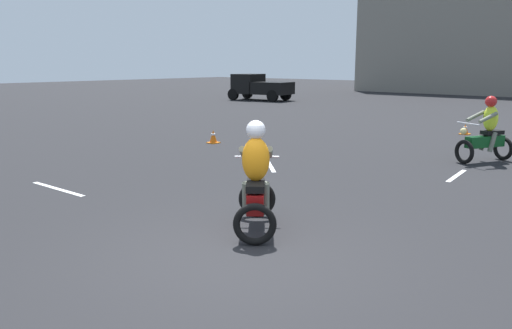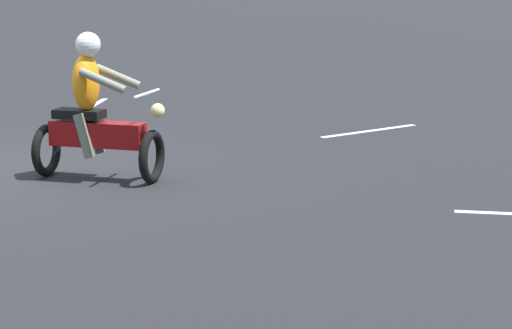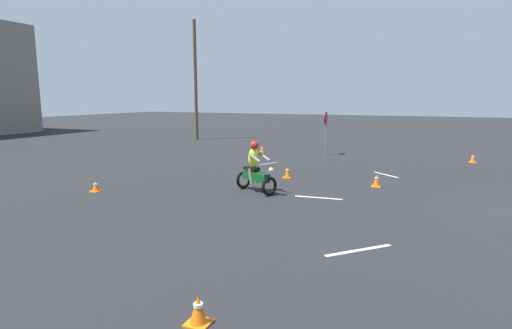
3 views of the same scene
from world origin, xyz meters
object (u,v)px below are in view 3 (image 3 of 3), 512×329
Objects in this scene: traffic_cone_near_left at (198,311)px; traffic_cone_mid_left at (377,181)px; traffic_cone_near_right at (288,172)px; traffic_cone_mid_center at (473,159)px; traffic_cone_far_center at (262,149)px; utility_pole_near at (195,81)px; traffic_cone_far_right at (96,186)px; motorcycle_rider_background at (255,170)px; stop_sign at (326,124)px.

traffic_cone_mid_left reaches higher than traffic_cone_near_left.
traffic_cone_near_right is 1.10× the size of traffic_cone_mid_center.
traffic_cone_near_left is 17.22m from traffic_cone_far_center.
utility_pole_near reaches higher than traffic_cone_mid_center.
traffic_cone_far_right is (-11.53, 11.76, -0.02)m from traffic_cone_mid_center.
motorcycle_rider_background is 4.02× the size of traffic_cone_near_left.
traffic_cone_mid_center is at bearing 170.40° from motorcycle_rider_background.
traffic_cone_mid_left is (2.30, -3.52, -0.51)m from motorcycle_rider_background.
traffic_cone_near_left is 1.03× the size of traffic_cone_mid_center.
traffic_cone_near_right is at bearing 85.63° from traffic_cone_mid_left.
traffic_cone_far_center is at bearing 30.27° from traffic_cone_near_right.
traffic_cone_mid_left is at bearing -6.70° from traffic_cone_near_left.
traffic_cone_near_right is 6.78m from traffic_cone_far_right.
utility_pole_near is (11.19, 14.13, 4.00)m from traffic_cone_mid_left.
traffic_cone_far_center is (8.86, 3.46, -0.55)m from motorcycle_rider_background.
stop_sign is 12.38m from traffic_cone_far_right.
motorcycle_rider_background is 4.13× the size of traffic_cone_mid_center.
traffic_cone_mid_center is 7.97m from traffic_cone_mid_left.
traffic_cone_far_center is (16.20, 5.84, -0.02)m from traffic_cone_near_left.
traffic_cone_mid_center is (0.19, -7.01, -1.44)m from stop_sign.
stop_sign is at bearing 8.15° from traffic_cone_near_left.
traffic_cone_mid_left is at bearing -62.18° from traffic_cone_far_right.
motorcycle_rider_background reaches higher than traffic_cone_near_left.
traffic_cone_mid_left is at bearing 154.01° from traffic_cone_mid_center.
utility_pole_near is (4.21, 10.61, 2.58)m from stop_sign.
traffic_cone_mid_center is (9.47, -7.01, -0.53)m from motorcycle_rider_background.
motorcycle_rider_background is 9.52m from traffic_cone_far_center.
utility_pole_near is at bearing 68.35° from stop_sign.
stop_sign is 5.57× the size of traffic_cone_near_left.
stop_sign reaches higher than motorcycle_rider_background.
motorcycle_rider_background reaches higher than traffic_cone_far_right.
traffic_cone_mid_center is 16.47m from traffic_cone_far_right.
traffic_cone_mid_center is (6.91, -6.79, -0.02)m from traffic_cone_near_right.
traffic_cone_near_left is 17.44m from traffic_cone_mid_center.
motorcycle_rider_background is 17.51m from utility_pole_near.
traffic_cone_far_center is (-0.42, 3.46, -1.46)m from stop_sign.
motorcycle_rider_background is at bearing 175.07° from traffic_cone_near_right.
motorcycle_rider_background is at bearing 143.47° from traffic_cone_mid_center.
traffic_cone_near_left is 0.93× the size of traffic_cone_near_right.
traffic_cone_mid_left is (-6.98, -3.51, -1.41)m from stop_sign.
stop_sign is 6.46× the size of traffic_cone_far_right.
utility_pole_near reaches higher than traffic_cone_far_center.
traffic_cone_near_left is at bearing 44.91° from motorcycle_rider_background.
traffic_cone_near_left is at bearing -126.50° from traffic_cone_far_right.
traffic_cone_far_right is at bearing 134.43° from traffic_cone_mid_center.
motorcycle_rider_background is 0.20× the size of utility_pole_near.
traffic_cone_near_right is (9.90, 2.16, 0.01)m from traffic_cone_near_left.
stop_sign is at bearing 91.56° from traffic_cone_mid_center.
motorcycle_rider_background reaches higher than traffic_cone_mid_left.
motorcycle_rider_background is at bearing 123.17° from traffic_cone_mid_left.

